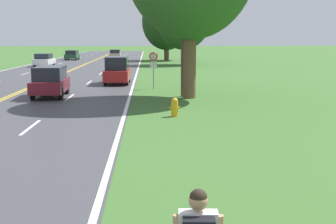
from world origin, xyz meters
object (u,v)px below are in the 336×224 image
object	(u,v)px
fire_hydrant	(175,107)
tree_left_verge	(166,22)
car_champagne_sedan_distant	(115,54)
car_dark_green_hatchback_receding	(72,55)
car_red_van_mid_near	(117,70)
car_white_sedan_mid_far	(44,60)
traffic_sign	(153,61)
tree_mid_treeline	(184,19)
car_maroon_suv_approaching	(50,81)

from	to	relation	value
fire_hydrant	tree_left_verge	distance (m)	51.20
car_champagne_sedan_distant	car_dark_green_hatchback_receding	bearing A→B (deg)	-51.65
car_dark_green_hatchback_receding	car_red_van_mid_near	bearing A→B (deg)	-165.61
car_white_sedan_mid_far	tree_left_verge	bearing A→B (deg)	-45.53
fire_hydrant	traffic_sign	bearing A→B (deg)	93.90
tree_left_verge	tree_mid_treeline	world-z (taller)	tree_left_verge
tree_left_verge	car_red_van_mid_near	distance (m)	36.89
fire_hydrant	tree_left_verge	size ratio (longest dim) A/B	0.08
traffic_sign	car_white_sedan_mid_far	world-z (taller)	traffic_sign
traffic_sign	car_red_van_mid_near	world-z (taller)	traffic_sign
car_dark_green_hatchback_receding	fire_hydrant	bearing A→B (deg)	-165.82
tree_mid_treeline	car_champagne_sedan_distant	world-z (taller)	tree_mid_treeline
tree_left_verge	car_maroon_suv_approaching	xyz separation A→B (m)	(-8.44, -43.77, -4.80)
fire_hydrant	car_red_van_mid_near	bearing A→B (deg)	102.93
car_red_van_mid_near	traffic_sign	bearing A→B (deg)	36.61
tree_left_verge	car_maroon_suv_approaching	bearing A→B (deg)	-100.91
traffic_sign	car_white_sedan_mid_far	distance (m)	28.18
car_red_van_mid_near	car_dark_green_hatchback_receding	size ratio (longest dim) A/B	1.08
tree_mid_treeline	car_red_van_mid_near	distance (m)	25.82
fire_hydrant	car_champagne_sedan_distant	distance (m)	58.60
fire_hydrant	tree_mid_treeline	distance (m)	39.64
car_maroon_suv_approaching	car_champagne_sedan_distant	xyz separation A→B (m)	(0.24, 51.11, -0.17)
fire_hydrant	car_champagne_sedan_distant	xyz separation A→B (m)	(-6.47, 58.24, 0.34)
tree_mid_treeline	tree_left_verge	bearing A→B (deg)	98.01
traffic_sign	tree_left_verge	bearing A→B (deg)	86.43
tree_left_verge	car_maroon_suv_approaching	size ratio (longest dim) A/B	2.28
tree_mid_treeline	car_white_sedan_mid_far	size ratio (longest dim) A/B	2.14
car_red_van_mid_near	car_white_sedan_mid_far	xyz separation A→B (m)	(-10.00, 21.58, -0.22)
tree_mid_treeline	car_maroon_suv_approaching	bearing A→B (deg)	-107.50
car_white_sedan_mid_far	car_champagne_sedan_distant	world-z (taller)	car_white_sedan_mid_far
fire_hydrant	car_maroon_suv_approaching	distance (m)	9.80
fire_hydrant	car_champagne_sedan_distant	bearing A→B (deg)	96.34
tree_left_verge	tree_mid_treeline	xyz separation A→B (m)	(1.65, -11.76, -0.00)
car_white_sedan_mid_far	car_maroon_suv_approaching	bearing A→B (deg)	-166.80
car_white_sedan_mid_far	fire_hydrant	bearing A→B (deg)	-159.43
car_maroon_suv_approaching	car_champagne_sedan_distant	world-z (taller)	car_maroon_suv_approaching
fire_hydrant	car_white_sedan_mid_far	size ratio (longest dim) A/B	0.18
car_maroon_suv_approaching	tree_mid_treeline	bearing A→B (deg)	160.15
tree_mid_treeline	car_dark_green_hatchback_receding	size ratio (longest dim) A/B	2.45
traffic_sign	car_white_sedan_mid_far	xyz separation A→B (m)	(-12.61, 25.18, -1.04)
traffic_sign	car_red_van_mid_near	size ratio (longest dim) A/B	0.57
fire_hydrant	car_dark_green_hatchback_receding	size ratio (longest dim) A/B	0.21
fire_hydrant	car_maroon_suv_approaching	world-z (taller)	car_maroon_suv_approaching
car_maroon_suv_approaching	car_dark_green_hatchback_receding	xyz separation A→B (m)	(-6.02, 46.03, -0.14)
car_white_sedan_mid_far	car_dark_green_hatchback_receding	distance (m)	16.92
car_maroon_suv_approaching	car_dark_green_hatchback_receding	distance (m)	46.42
tree_mid_treeline	car_dark_green_hatchback_receding	bearing A→B (deg)	138.98
car_maroon_suv_approaching	car_champagne_sedan_distant	distance (m)	51.12
fire_hydrant	traffic_sign	distance (m)	11.19
tree_left_verge	car_dark_green_hatchback_receding	world-z (taller)	tree_left_verge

